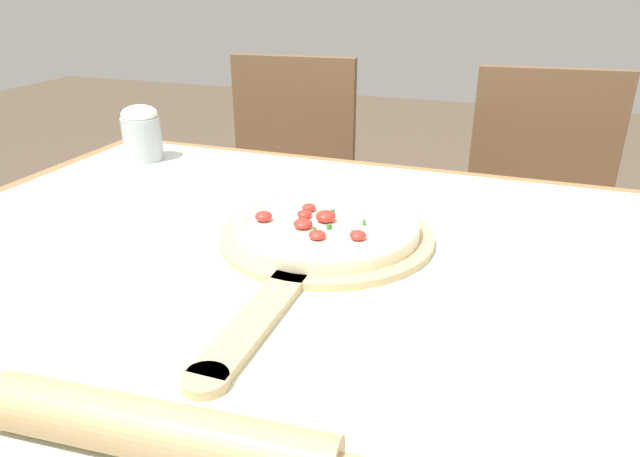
% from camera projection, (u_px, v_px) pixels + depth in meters
% --- Properties ---
extents(dining_table, '(1.33, 0.99, 0.74)m').
position_uv_depth(dining_table, '(297.00, 314.00, 0.88)').
color(dining_table, olive).
rests_on(dining_table, ground_plane).
extents(towel_cloth, '(1.25, 0.91, 0.00)m').
position_uv_depth(towel_cloth, '(296.00, 256.00, 0.84)').
color(towel_cloth, silver).
rests_on(towel_cloth, dining_table).
extents(pizza_peel, '(0.33, 0.56, 0.01)m').
position_uv_depth(pizza_peel, '(320.00, 243.00, 0.86)').
color(pizza_peel, tan).
rests_on(pizza_peel, towel_cloth).
extents(pizza, '(0.29, 0.29, 0.04)m').
position_uv_depth(pizza, '(326.00, 224.00, 0.88)').
color(pizza, beige).
rests_on(pizza, pizza_peel).
extents(rolling_pin, '(0.40, 0.08, 0.05)m').
position_uv_depth(rolling_pin, '(158.00, 431.00, 0.48)').
color(rolling_pin, tan).
rests_on(rolling_pin, towel_cloth).
extents(chair_left, '(0.43, 0.43, 0.90)m').
position_uv_depth(chair_left, '(286.00, 188.00, 1.74)').
color(chair_left, brown).
rests_on(chair_left, ground_plane).
extents(chair_right, '(0.44, 0.44, 0.90)m').
position_uv_depth(chair_right, '(537.00, 218.00, 1.52)').
color(chair_right, brown).
rests_on(chair_right, ground_plane).
extents(flour_cup, '(0.08, 0.08, 0.12)m').
position_uv_depth(flour_cup, '(142.00, 132.00, 1.25)').
color(flour_cup, '#B2B7BC').
rests_on(flour_cup, towel_cloth).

